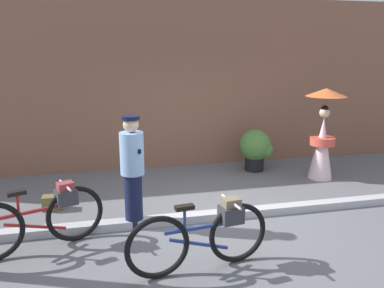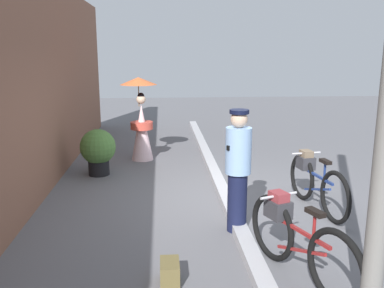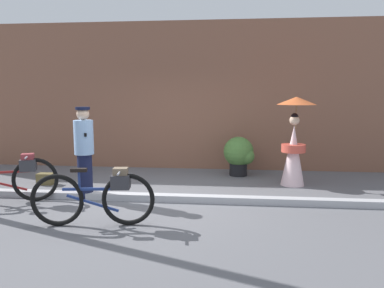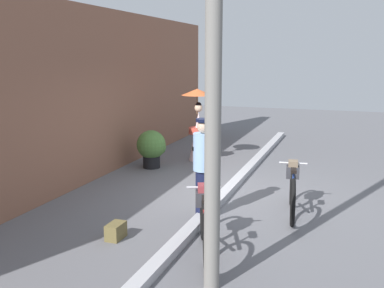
{
  "view_description": "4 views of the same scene",
  "coord_description": "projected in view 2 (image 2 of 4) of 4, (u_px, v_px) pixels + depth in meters",
  "views": [
    {
      "loc": [
        -1.53,
        -5.32,
        2.51
      ],
      "look_at": [
        -0.21,
        0.44,
        1.1
      ],
      "focal_mm": 36.3,
      "sensor_mm": 36.0,
      "label": 1
    },
    {
      "loc": [
        -6.41,
        1.02,
        2.39
      ],
      "look_at": [
        0.4,
        0.51,
        0.85
      ],
      "focal_mm": 39.21,
      "sensor_mm": 36.0,
      "label": 2
    },
    {
      "loc": [
        1.43,
        -6.34,
        1.88
      ],
      "look_at": [
        0.7,
        0.53,
        0.95
      ],
      "focal_mm": 35.15,
      "sensor_mm": 36.0,
      "label": 3
    },
    {
      "loc": [
        -7.78,
        -2.16,
        2.62
      ],
      "look_at": [
        0.01,
        0.65,
        0.98
      ],
      "focal_mm": 41.64,
      "sensor_mm": 36.0,
      "label": 4
    }
  ],
  "objects": [
    {
      "name": "building_wall",
      "position": [
        17.0,
        89.0,
        6.2
      ],
      "size": [
        14.0,
        0.4,
        3.64
      ],
      "primitive_type": "cube",
      "color": "brown",
      "rests_on": "ground_plane"
    },
    {
      "name": "potted_plant_by_door",
      "position": [
        99.0,
        149.0,
        8.13
      ],
      "size": [
        0.7,
        0.69,
        0.9
      ],
      "color": "black",
      "rests_on": "ground_plane"
    },
    {
      "name": "bicycle_near_officer",
      "position": [
        297.0,
        238.0,
        4.43
      ],
      "size": [
        1.7,
        0.72,
        0.85
      ],
      "color": "black",
      "rests_on": "ground_plane"
    },
    {
      "name": "sidewalk_curb",
      "position": [
        225.0,
        196.0,
        6.82
      ],
      "size": [
        14.0,
        0.2,
        0.12
      ],
      "primitive_type": "cube",
      "color": "#B2B2B7",
      "rests_on": "ground_plane"
    },
    {
      "name": "person_officer",
      "position": [
        238.0,
        168.0,
        5.49
      ],
      "size": [
        0.34,
        0.34,
        1.65
      ],
      "color": "#141938",
      "rests_on": "ground_plane"
    },
    {
      "name": "backpack_on_pavement",
      "position": [
        170.0,
        272.0,
        4.39
      ],
      "size": [
        0.33,
        0.2,
        0.23
      ],
      "color": "brown",
      "rests_on": "ground_plane"
    },
    {
      "name": "ground_plane",
      "position": [
        225.0,
        200.0,
        6.83
      ],
      "size": [
        30.0,
        30.0,
        0.0
      ],
      "primitive_type": "plane",
      "color": "slate"
    },
    {
      "name": "bicycle_far_side",
      "position": [
        315.0,
        181.0,
        6.39
      ],
      "size": [
        1.75,
        0.48,
        0.84
      ],
      "color": "black",
      "rests_on": "ground_plane"
    },
    {
      "name": "person_with_parasol",
      "position": [
        141.0,
        119.0,
        9.15
      ],
      "size": [
        0.79,
        0.79,
        1.82
      ],
      "color": "silver",
      "rests_on": "ground_plane"
    }
  ]
}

